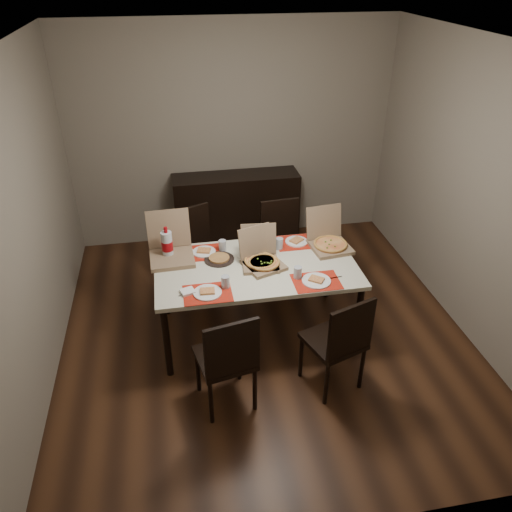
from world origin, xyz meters
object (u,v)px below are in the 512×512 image
Objects in this scene: sideboard at (237,210)px; soda_bottle at (167,245)px; pizza_box_center at (262,260)px; dip_bowl at (257,252)px; dining_table at (256,272)px; chair_far_right at (282,240)px; chair_far_left at (198,248)px; chair_near_right at (339,340)px; chair_near_left at (228,358)px.

soda_bottle is (-0.85, -1.48, 0.43)m from sideboard.
pizza_box_center is (-0.02, -1.77, 0.35)m from sideboard.
dip_bowl is 0.82m from soda_bottle.
sideboard is 0.83× the size of dining_table.
soda_bottle is (-1.21, -0.54, 0.37)m from chair_far_right.
chair_far_left is (-0.47, 0.82, -0.17)m from dining_table.
sideboard is 1.60m from dip_bowl.
chair_near_right is at bearing -80.33° from sideboard.
chair_near_left is at bearing -113.23° from dining_table.
dining_table is 4.08× the size of pizza_box_center.
soda_bottle is (-1.29, 1.13, 0.37)m from chair_near_right.
soda_bottle reaches higher than chair_far_left.
soda_bottle reaches higher than chair_far_right.
chair_far_left is (-0.09, 1.71, 0.00)m from chair_near_left.
pizza_box_center is (0.05, -0.00, 0.12)m from dining_table.
soda_bottle is at bearing -119.71° from sideboard.
chair_near_right is at bearing -41.07° from soda_bottle.
pizza_box_center reaches higher than chair_far_left.
chair_far_left is 6.91× the size of dip_bowl.
chair_near_right is 6.91× the size of dip_bowl.
sideboard is 1.79m from dining_table.
soda_bottle is at bearing 160.83° from pizza_box_center.
sideboard is 1.61× the size of chair_near_right.
soda_bottle reaches higher than chair_near_right.
dip_bowl is (-0.40, -0.62, 0.26)m from chair_far_right.
dining_table is 1.94× the size of chair_far_left.
pizza_box_center is at bearing -19.17° from soda_bottle.
chair_far_left is at bearing 61.17° from soda_bottle.
sideboard is at bearing 80.20° from chair_near_left.
sideboard is 3.40× the size of pizza_box_center.
chair_near_right and chair_far_right have the same top height.
chair_near_left is 0.90m from chair_near_right.
dip_bowl is at bearing 93.32° from pizza_box_center.
chair_far_right is 0.78m from dip_bowl.
chair_far_left is (-0.99, 1.66, 0.00)m from chair_near_right.
dip_bowl is at bearing -50.20° from chair_far_left.
sideboard is at bearing 59.79° from chair_far_left.
chair_near_left and chair_near_right have the same top height.
chair_far_right is (-0.08, 1.67, 0.00)m from chair_near_right.
chair_far_right is at bearing 92.91° from chair_near_right.
pizza_box_center reaches higher than chair_far_right.
soda_bottle is at bearing 159.67° from dining_table.
sideboard is 4.83× the size of soda_bottle.
chair_far_left reaches higher than sideboard.
dining_table is 13.37× the size of dip_bowl.
dining_table is at bearing -101.81° from dip_bowl.
chair_far_left reaches higher than dip_bowl.
soda_bottle is (-0.30, -0.54, 0.37)m from chair_far_left.
soda_bottle is (-0.39, 1.17, 0.37)m from chair_near_left.
pizza_box_center is 0.88m from soda_bottle.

